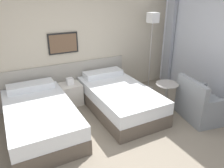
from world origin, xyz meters
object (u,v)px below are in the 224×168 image
object	(u,v)px
bed_near_door	(40,117)
side_table	(167,92)
bed_near_window	(119,98)
floor_lamp	(152,27)
armchair	(201,106)
nightstand	(71,94)

from	to	relation	value
bed_near_door	side_table	world-z (taller)	bed_near_door
bed_near_door	side_table	size ratio (longest dim) A/B	3.27
bed_near_window	side_table	world-z (taller)	bed_near_window
bed_near_door	side_table	distance (m)	2.50
floor_lamp	armchair	xyz separation A→B (m)	(0.03, -1.66, -1.29)
bed_near_window	armchair	xyz separation A→B (m)	(1.27, -1.03, 0.00)
floor_lamp	armchair	bearing A→B (deg)	-88.95
floor_lamp	bed_near_window	bearing A→B (deg)	-152.83
bed_near_door	side_table	xyz separation A→B (m)	(2.45, -0.48, 0.17)
nightstand	armchair	bearing A→B (deg)	-40.43
bed_near_door	floor_lamp	xyz separation A→B (m)	(2.84, 0.64, 1.29)
bed_near_window	armchair	distance (m)	1.63
nightstand	floor_lamp	size ratio (longest dim) A/B	0.32
floor_lamp	side_table	xyz separation A→B (m)	(-0.39, -1.12, -1.13)
bed_near_door	side_table	bearing A→B (deg)	-11.10
bed_near_window	armchair	world-z (taller)	armchair
bed_near_door	armchair	distance (m)	3.05
nightstand	side_table	bearing A→B (deg)	-36.40
side_table	bed_near_door	bearing A→B (deg)	168.90
side_table	bed_near_window	bearing A→B (deg)	150.45
floor_lamp	armchair	distance (m)	2.11
side_table	armchair	distance (m)	0.71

